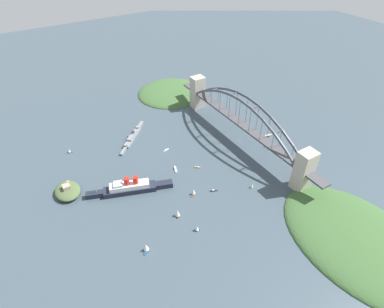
% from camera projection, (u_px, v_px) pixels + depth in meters
% --- Properties ---
extents(ground_plane, '(1400.00, 1400.00, 0.00)m').
position_uv_depth(ground_plane, '(240.00, 140.00, 449.13)').
color(ground_plane, '#3D4C56').
extents(harbor_arch_bridge, '(288.96, 19.93, 67.13)m').
position_uv_depth(harbor_arch_bridge, '(242.00, 124.00, 431.80)').
color(harbor_arch_bridge, '#BCB29E').
rests_on(harbor_arch_bridge, ground).
extents(headland_west_shore, '(169.35, 117.05, 20.44)m').
position_uv_depth(headland_west_shore, '(361.00, 242.00, 313.02)').
color(headland_west_shore, '#3D6033').
rests_on(headland_west_shore, ground).
extents(headland_east_shore, '(114.66, 118.58, 17.30)m').
position_uv_depth(headland_east_shore, '(173.00, 93.00, 560.94)').
color(headland_east_shore, '#3D6033').
rests_on(headland_east_shore, ground).
extents(ocean_liner, '(41.44, 96.72, 21.28)m').
position_uv_depth(ocean_liner, '(130.00, 188.00, 365.00)').
color(ocean_liner, '#1E2333').
rests_on(ocean_liner, ground).
extents(naval_cruiser, '(62.27, 60.78, 16.00)m').
position_uv_depth(naval_cruiser, '(132.00, 137.00, 451.55)').
color(naval_cruiser, gray).
rests_on(naval_cruiser, ground).
extents(fort_island_mid_harbor, '(35.33, 28.15, 13.82)m').
position_uv_depth(fort_island_mid_harbor, '(68.00, 191.00, 363.14)').
color(fort_island_mid_harbor, '#4C6038').
rests_on(fort_island_mid_harbor, ground).
extents(seaplane_taxiing_near_bridge, '(9.20, 10.07, 4.55)m').
position_uv_depth(seaplane_taxiing_near_bridge, '(269.00, 146.00, 434.64)').
color(seaplane_taxiing_near_bridge, '#B7B7B2').
rests_on(seaplane_taxiing_near_bridge, ground).
extents(seaplane_second_in_formation, '(7.62, 11.36, 5.06)m').
position_uv_depth(seaplane_second_in_formation, '(268.00, 136.00, 454.25)').
color(seaplane_second_in_formation, '#B7B7B2').
rests_on(seaplane_second_in_formation, ground).
extents(small_boat_0, '(5.14, 7.24, 6.75)m').
position_uv_depth(small_boat_0, '(197.00, 228.00, 322.58)').
color(small_boat_0, black).
rests_on(small_boat_0, ground).
extents(small_boat_1, '(2.96, 9.57, 2.08)m').
position_uv_depth(small_boat_1, '(166.00, 150.00, 429.84)').
color(small_boat_1, silver).
rests_on(small_boat_1, ground).
extents(small_boat_2, '(4.29, 5.99, 6.91)m').
position_uv_depth(small_boat_2, '(69.00, 151.00, 424.36)').
color(small_boat_2, brown).
rests_on(small_boat_2, ground).
extents(small_boat_3, '(9.08, 7.88, 10.59)m').
position_uv_depth(small_boat_3, '(178.00, 213.00, 336.81)').
color(small_boat_3, black).
rests_on(small_boat_3, ground).
extents(small_boat_4, '(4.47, 5.98, 6.68)m').
position_uv_depth(small_boat_4, '(252.00, 186.00, 371.89)').
color(small_boat_4, '#2D6B3D').
rests_on(small_boat_4, ground).
extents(small_boat_5, '(8.56, 8.40, 9.93)m').
position_uv_depth(small_boat_5, '(146.00, 247.00, 303.00)').
color(small_boat_5, '#234C8C').
rests_on(small_boat_5, ground).
extents(small_boat_6, '(4.29, 8.63, 2.08)m').
position_uv_depth(small_boat_6, '(214.00, 191.00, 368.66)').
color(small_boat_6, black).
rests_on(small_boat_6, ground).
extents(small_boat_7, '(5.77, 6.38, 2.13)m').
position_uv_depth(small_boat_7, '(198.00, 167.00, 401.40)').
color(small_boat_7, gold).
rests_on(small_boat_7, ground).
extents(small_boat_8, '(6.20, 7.85, 8.99)m').
position_uv_depth(small_boat_8, '(193.00, 192.00, 362.42)').
color(small_boat_8, brown).
rests_on(small_boat_8, ground).
extents(small_boat_9, '(12.57, 5.86, 2.53)m').
position_uv_depth(small_boat_9, '(175.00, 169.00, 398.46)').
color(small_boat_9, silver).
rests_on(small_boat_9, ground).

